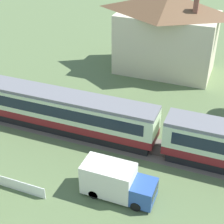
{
  "coord_description": "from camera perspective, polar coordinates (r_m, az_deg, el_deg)",
  "views": [
    {
      "loc": [
        -11.09,
        -25.45,
        19.88
      ],
      "look_at": [
        -21.23,
        0.55,
        2.57
      ],
      "focal_mm": 55.0,
      "sensor_mm": 36.0,
      "label": 1
    }
  ],
  "objects": [
    {
      "name": "station_house_brown_roof",
      "position": [
        45.99,
        9.11,
        12.92
      ],
      "size": [
        13.41,
        8.11,
        10.27
      ],
      "color": "beige",
      "rests_on": "ground_plane"
    },
    {
      "name": "railway_track",
      "position": [
        32.19,
        10.09,
        -6.9
      ],
      "size": [
        141.6,
        3.6,
        0.04
      ],
      "color": "#665B51",
      "rests_on": "ground_plane"
    },
    {
      "name": "yard_tree_0",
      "position": [
        47.83,
        6.16,
        14.31
      ],
      "size": [
        4.32,
        4.32,
        7.83
      ],
      "color": "#4C3823",
      "rests_on": "ground_plane"
    },
    {
      "name": "delivery_truck_blue",
      "position": [
        27.0,
        0.65,
        -11.45
      ],
      "size": [
        5.78,
        2.23,
        2.77
      ],
      "color": "#2D519E",
      "rests_on": "ground_plane"
    },
    {
      "name": "passenger_train",
      "position": [
        30.99,
        8.61,
        -3.25
      ],
      "size": [
        83.6,
        2.94,
        4.07
      ],
      "color": "maroon",
      "rests_on": "ground_plane"
    }
  ]
}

